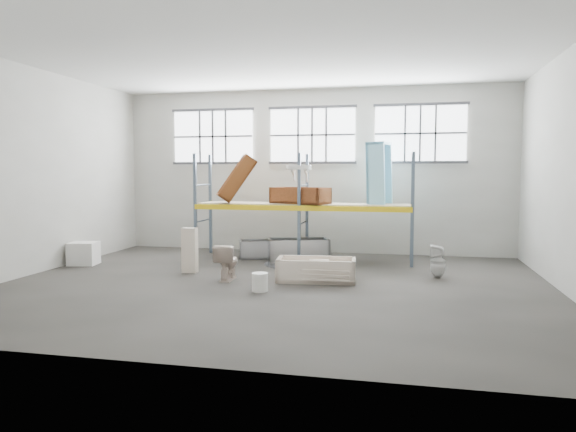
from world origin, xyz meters
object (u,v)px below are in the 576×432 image
(toilet_white, at_px, (438,261))
(steel_tub_left, at_px, (264,249))
(toilet_beige, at_px, (227,262))
(steel_tub_right, at_px, (298,250))
(cistern_tall, at_px, (190,250))
(bucket, at_px, (260,282))
(bathtub_beige, at_px, (316,270))
(blue_tub_upright, at_px, (379,175))
(rust_tub_flat, at_px, (300,196))
(carton_near, at_px, (84,253))

(toilet_white, relative_size, steel_tub_left, 0.56)
(toilet_beige, height_order, steel_tub_right, toilet_beige)
(toilet_white, xyz_separation_m, steel_tub_right, (-3.68, 1.67, -0.08))
(cistern_tall, height_order, bucket, cistern_tall)
(bathtub_beige, relative_size, blue_tub_upright, 0.99)
(cistern_tall, bearing_deg, bathtub_beige, -9.24)
(blue_tub_upright, xyz_separation_m, bucket, (-2.21, -4.41, -2.20))
(steel_tub_right, bearing_deg, toilet_beige, -109.97)
(rust_tub_flat, bearing_deg, cistern_tall, -133.24)
(cistern_tall, relative_size, carton_near, 1.57)
(rust_tub_flat, xyz_separation_m, carton_near, (-5.53, -2.00, -1.52))
(steel_tub_right, bearing_deg, rust_tub_flat, 77.34)
(bathtub_beige, relative_size, steel_tub_left, 1.26)
(bathtub_beige, bearing_deg, toilet_beige, -177.16)
(toilet_beige, distance_m, steel_tub_right, 3.15)
(carton_near, bearing_deg, steel_tub_left, 25.74)
(bathtub_beige, distance_m, steel_tub_left, 3.55)
(bathtub_beige, height_order, toilet_beige, toilet_beige)
(steel_tub_left, xyz_separation_m, bucket, (1.04, -4.22, -0.06))
(toilet_white, distance_m, rust_tub_flat, 4.31)
(toilet_beige, xyz_separation_m, bucket, (1.05, -0.99, -0.22))
(steel_tub_left, bearing_deg, bucket, -76.10)
(bathtub_beige, relative_size, bucket, 4.59)
(steel_tub_left, xyz_separation_m, rust_tub_flat, (1.09, -0.14, 1.56))
(steel_tub_left, bearing_deg, toilet_beige, -90.18)
(cistern_tall, xyz_separation_m, bucket, (2.24, -1.64, -0.36))
(toilet_white, relative_size, carton_near, 1.11)
(bucket, bearing_deg, toilet_white, 31.66)
(bathtub_beige, xyz_separation_m, toilet_beige, (-2.03, -0.30, 0.16))
(toilet_beige, height_order, bucket, toilet_beige)
(toilet_white, bearing_deg, bathtub_beige, -66.45)
(bathtub_beige, xyz_separation_m, toilet_white, (2.73, 0.99, 0.13))
(bathtub_beige, bearing_deg, cistern_tall, 168.39)
(blue_tub_upright, bearing_deg, steel_tub_right, -168.23)
(bucket, bearing_deg, rust_tub_flat, 89.30)
(toilet_beige, relative_size, carton_near, 1.18)
(toilet_white, bearing_deg, steel_tub_left, -108.63)
(cistern_tall, relative_size, bucket, 2.87)
(rust_tub_flat, height_order, blue_tub_upright, blue_tub_upright)
(toilet_beige, distance_m, cistern_tall, 1.36)
(rust_tub_flat, xyz_separation_m, bucket, (-0.05, -4.07, -1.63))
(bathtub_beige, bearing_deg, blue_tub_upright, 62.90)
(bathtub_beige, relative_size, toilet_white, 2.27)
(bathtub_beige, distance_m, cistern_tall, 3.25)
(bathtub_beige, height_order, cistern_tall, cistern_tall)
(bathtub_beige, bearing_deg, steel_tub_right, 104.17)
(bathtub_beige, height_order, toilet_white, toilet_white)
(steel_tub_left, distance_m, carton_near, 4.92)
(toilet_beige, relative_size, cistern_tall, 0.75)
(steel_tub_left, bearing_deg, bathtub_beige, -55.43)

